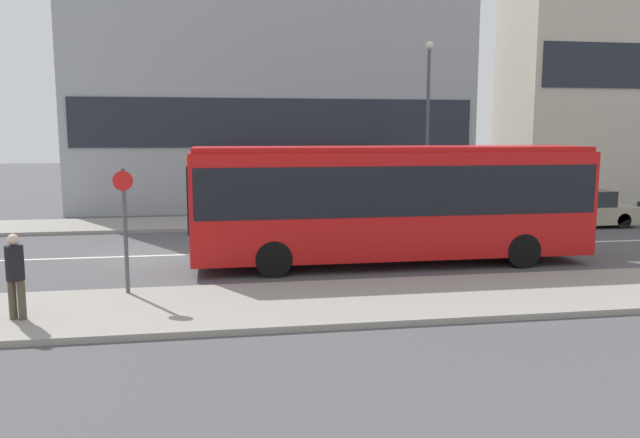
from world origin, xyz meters
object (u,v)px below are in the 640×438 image
object	(u,v)px
parked_car_0	(472,213)
bus_stop_sign	(125,221)
pedestrian_near_stop	(15,271)
street_lamp	(428,113)
city_bus	(392,197)
parked_car_1	(582,210)

from	to	relation	value
parked_car_0	bus_stop_sign	xyz separation A→B (m)	(-11.77, -8.33, 1.14)
parked_car_0	pedestrian_near_stop	bearing A→B (deg)	-143.55
pedestrian_near_stop	street_lamp	bearing A→B (deg)	64.63
bus_stop_sign	street_lamp	bearing A→B (deg)	44.62
city_bus	parked_car_1	world-z (taller)	city_bus
street_lamp	pedestrian_near_stop	bearing A→B (deg)	-135.59
pedestrian_near_stop	bus_stop_sign	size ratio (longest dim) A/B	0.60
parked_car_0	street_lamp	xyz separation A→B (m)	(-1.11, 2.19, 3.89)
city_bus	pedestrian_near_stop	world-z (taller)	city_bus
parked_car_1	street_lamp	distance (m)	7.25
parked_car_1	pedestrian_near_stop	bearing A→B (deg)	-151.20
city_bus	parked_car_1	xyz separation A→B (m)	(9.49, 5.67, -1.25)
pedestrian_near_stop	street_lamp	distance (m)	17.82
city_bus	street_lamp	distance (m)	9.11
parked_car_1	pedestrian_near_stop	world-z (taller)	pedestrian_near_stop
street_lamp	parked_car_0	bearing A→B (deg)	-63.10
parked_car_0	bus_stop_sign	distance (m)	14.46
parked_car_0	parked_car_1	distance (m)	4.63
pedestrian_near_stop	parked_car_1	bearing A→B (deg)	49.02
parked_car_1	street_lamp	world-z (taller)	street_lamp
pedestrian_near_stop	bus_stop_sign	world-z (taller)	bus_stop_sign
street_lamp	parked_car_1	bearing A→B (deg)	-21.11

